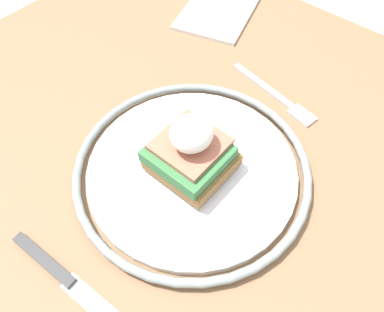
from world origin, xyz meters
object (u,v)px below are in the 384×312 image
at_px(napkin, 217,12).
at_px(fork, 276,96).
at_px(sandwich, 191,151).
at_px(knife, 66,279).
at_px(plate, 192,169).

bearing_deg(napkin, fork, 61.04).
distance_m(sandwich, knife, 0.19).
distance_m(plate, sandwich, 0.04).
bearing_deg(plate, fork, 177.19).
xyz_separation_m(plate, knife, (0.18, -0.01, -0.01)).
relative_size(sandwich, fork, 0.59).
relative_size(fork, napkin, 1.03).
relative_size(fork, knife, 0.82).
relative_size(sandwich, napkin, 0.60).
bearing_deg(plate, napkin, -147.40).
bearing_deg(knife, fork, 176.38).
bearing_deg(knife, sandwich, 176.14).
bearing_deg(sandwich, napkin, -147.69).
height_order(knife, napkin, same).
xyz_separation_m(fork, napkin, (-0.10, -0.19, 0.00)).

